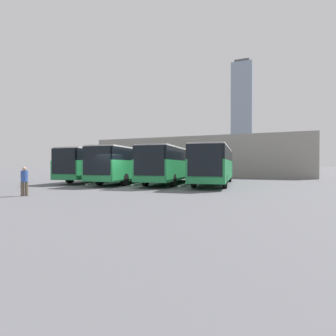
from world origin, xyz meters
TOP-DOWN VIEW (x-y plane):
  - ground_plane at (0.00, 0.00)m, footprint 600.00×600.00m
  - bus_0 at (-5.98, -6.29)m, footprint 3.90×12.63m
  - curb_divider_0 at (-3.98, -4.45)m, footprint 0.78×5.06m
  - bus_1 at (-1.99, -6.20)m, footprint 3.90×12.63m
  - curb_divider_1 at (0.00, -4.36)m, footprint 0.78×5.06m
  - bus_2 at (1.99, -5.58)m, footprint 3.90×12.63m
  - curb_divider_2 at (3.98, -3.74)m, footprint 0.78×5.06m
  - bus_3 at (5.97, -6.45)m, footprint 3.90×12.63m
  - pedestrian at (1.87, 6.15)m, footprint 0.50×0.50m
  - station_building at (0.00, -25.28)m, footprint 31.61×15.36m
  - office_tower at (11.55, -188.28)m, footprint 15.00×15.00m

SIDE VIEW (x-z plane):
  - ground_plane at x=0.00m, z-range 0.00..0.00m
  - curb_divider_0 at x=-3.98m, z-range 0.00..0.15m
  - curb_divider_1 at x=0.00m, z-range 0.00..0.15m
  - curb_divider_2 at x=3.98m, z-range 0.00..0.15m
  - pedestrian at x=1.87m, z-range 0.06..1.66m
  - bus_0 at x=-5.98m, z-range 0.19..3.41m
  - bus_1 at x=-1.99m, z-range 0.19..3.41m
  - bus_2 at x=1.99m, z-range 0.19..3.41m
  - bus_3 at x=5.97m, z-range 0.19..3.41m
  - station_building at x=0.00m, z-range 0.03..5.84m
  - office_tower at x=11.55m, z-range -0.60..79.36m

